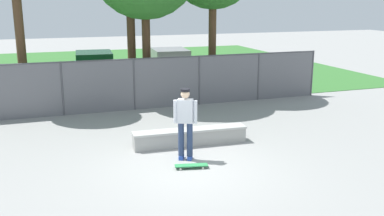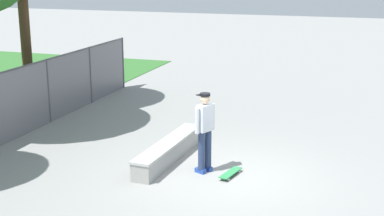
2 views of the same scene
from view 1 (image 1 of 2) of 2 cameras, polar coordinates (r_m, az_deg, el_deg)
The scene contains 8 objects.
ground_plane at distance 10.65m, azimuth -0.60°, elevation -7.83°, with size 80.00×80.00×0.00m, color gray.
grass_strip at distance 26.30m, azimuth -12.12°, elevation 5.02°, with size 27.27×20.00×0.02m, color #336B2D.
concrete_ledge at distance 12.18m, azimuth -0.25°, elevation -3.81°, with size 3.24×0.64×0.47m.
skateboarder at distance 10.86m, azimuth -0.88°, elevation -1.66°, with size 0.55×0.40×1.84m.
skateboard at distance 10.58m, azimuth -0.09°, elevation -7.56°, with size 0.82×0.36×0.09m.
chainlink_fence at distance 16.09m, azimuth -7.59°, elevation 3.37°, with size 15.34×0.07×1.91m.
car_green at distance 20.72m, azimuth -12.66°, elevation 4.97°, with size 2.28×4.33×1.66m.
car_white at distance 21.45m, azimuth -2.95°, elevation 5.58°, with size 2.28×4.33×1.66m.
Camera 1 is at (-3.14, -9.38, 3.95)m, focal length 40.65 mm.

